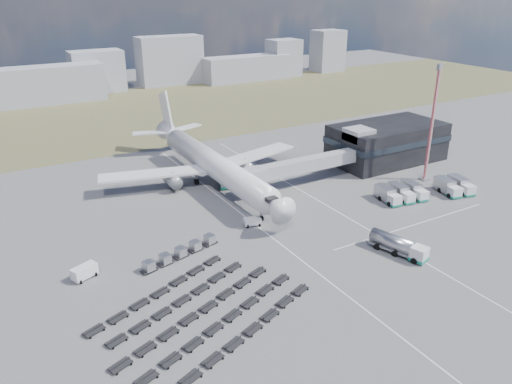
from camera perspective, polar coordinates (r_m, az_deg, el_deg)
ground at (r=94.41m, az=3.42°, el=-5.34°), size 420.00×420.00×0.00m
grass_strip at (r=190.26m, az=-15.29°, el=8.50°), size 420.00×90.00×0.01m
lane_markings at (r=101.70m, az=7.10°, el=-3.31°), size 47.12×110.00×0.01m
terminal at (r=138.16m, az=14.70°, el=5.57°), size 30.40×16.40×11.00m
jet_bridge at (r=116.02m, az=4.51°, el=2.88°), size 30.30×3.80×7.05m
airliner at (r=118.27m, az=-5.17°, el=3.37°), size 51.59×64.53×17.62m
skyline at (r=224.98m, az=-24.96°, el=11.71°), size 304.05×25.86×21.89m
fuel_tanker at (r=92.00m, az=15.97°, el=-5.87°), size 5.54×10.85×3.40m
pushback_tug at (r=98.85m, az=-0.42°, el=-3.44°), size 3.79×2.71×1.53m
utility_van at (r=86.53m, az=-19.00°, el=-8.67°), size 4.56×3.37×2.23m
catering_truck at (r=118.31m, az=-3.58°, el=1.52°), size 5.09×7.43×3.16m
service_trucks_near at (r=114.87m, az=16.25°, el=-0.08°), size 10.46×8.47×2.91m
service_trucks_far at (r=122.44m, az=21.72°, el=0.63°), size 7.69×8.62×3.00m
uld_row at (r=88.64m, az=-8.61°, el=-6.82°), size 15.77×5.77×1.74m
baggage_dollies at (r=74.68m, az=-6.39°, el=-13.58°), size 34.42×27.89×0.72m
floodlight_mast at (r=124.66m, az=19.46°, el=7.33°), size 2.63×2.15×27.78m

